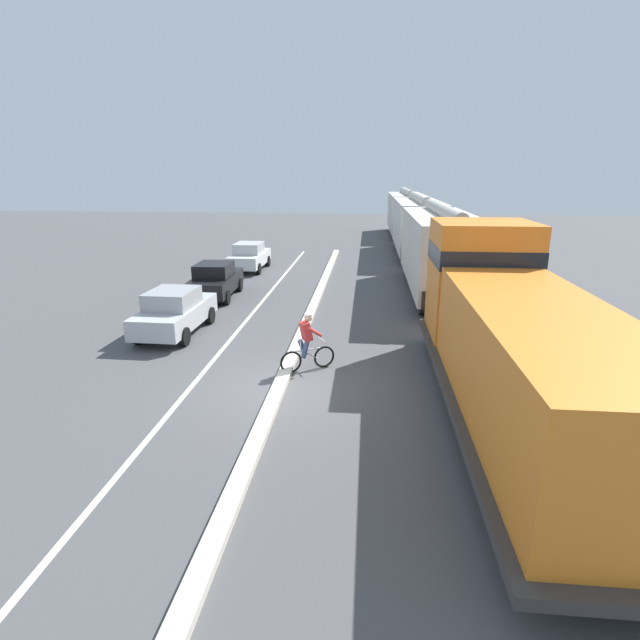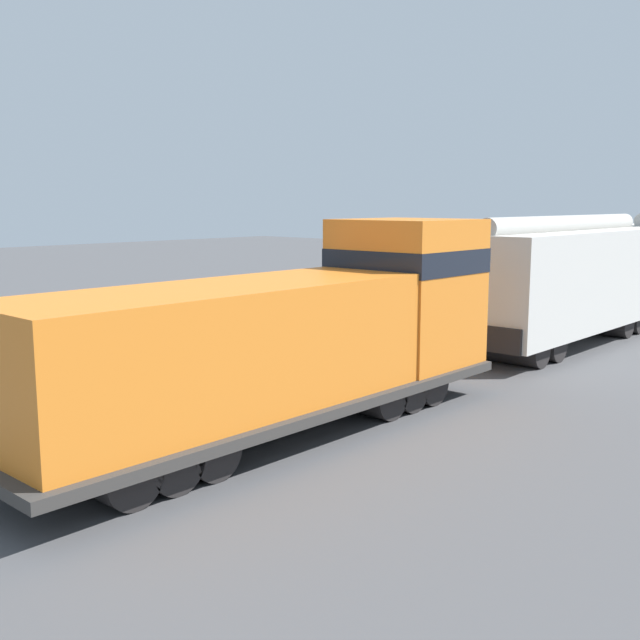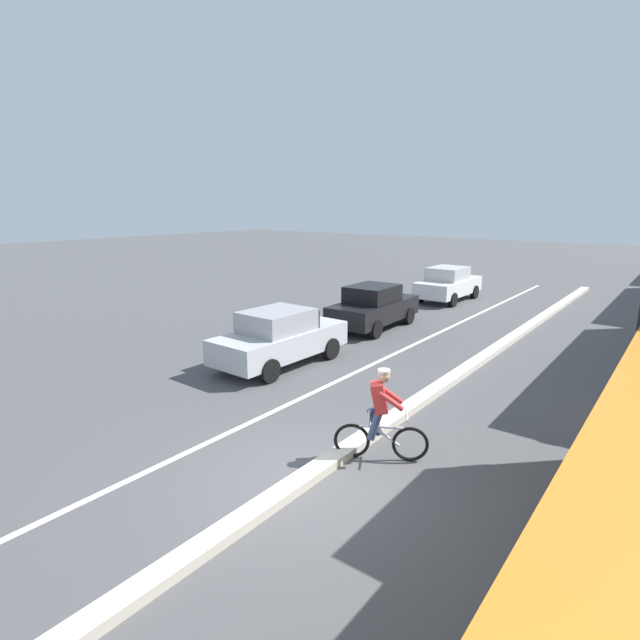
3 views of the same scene
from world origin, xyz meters
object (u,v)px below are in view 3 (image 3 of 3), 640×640
cyclist (380,417)px  parked_car_white (448,284)px  parked_car_black (374,306)px  parked_car_silver (280,337)px

cyclist → parked_car_white: bearing=109.1°
parked_car_black → parked_car_white: 6.82m
parked_car_white → cyclist: 16.11m
parked_car_black → parked_car_silver: bearing=-88.4°
parked_car_black → cyclist: 9.92m
parked_car_black → cyclist: size_ratio=2.48×
parked_car_silver → cyclist: 5.94m
parked_car_black → cyclist: bearing=-58.0°
parked_car_silver → parked_car_white: 12.21m
cyclist → parked_car_silver: bearing=149.4°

